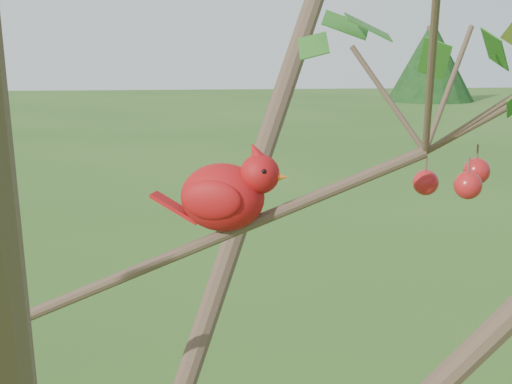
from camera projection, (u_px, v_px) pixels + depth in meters
crabapple_tree at (49, 226)px, 1.01m from camera, size 2.35×2.05×2.95m
cardinal at (227, 194)px, 1.13m from camera, size 0.20×0.13×0.14m
distant_trees at (197, 72)px, 25.45m from camera, size 38.96×15.87×3.32m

